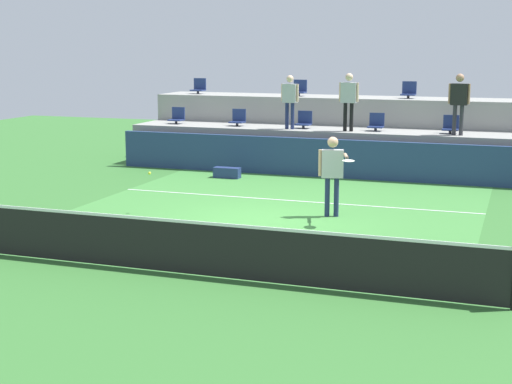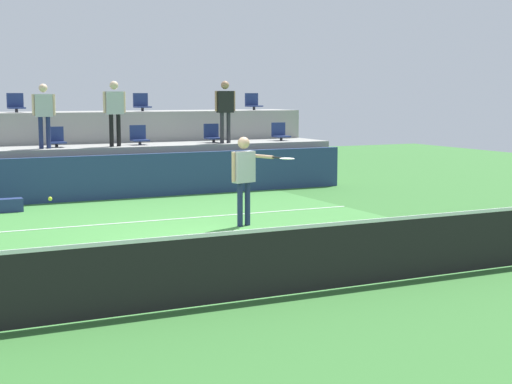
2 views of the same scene
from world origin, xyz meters
name	(u,v)px [view 2 (image 2 of 2)]	position (x,y,z in m)	size (l,w,h in m)	color
ground_plane	(203,240)	(0.00, 0.00, 0.00)	(40.00, 40.00, 0.00)	#336B2D
court_inner_paint	(183,231)	(0.00, 1.00, 0.00)	(9.00, 10.00, 0.01)	#3D7F38
court_service_line	(159,220)	(0.00, 2.40, 0.01)	(9.00, 0.06, 0.00)	white
tennis_net	(316,255)	(0.00, -4.00, 0.50)	(10.48, 0.08, 1.07)	black
sponsor_backboard	(112,177)	(0.00, 6.00, 0.55)	(13.00, 0.16, 1.10)	navy
seating_tier_lower	(99,169)	(0.00, 7.30, 0.62)	(13.00, 1.80, 1.25)	gray
seating_tier_upper	(82,149)	(0.00, 9.10, 1.05)	(13.00, 1.80, 2.10)	gray
stadium_chair_lower_mid_left	(56,139)	(-1.10, 7.23, 1.46)	(0.44, 0.40, 0.52)	#2D2D33
stadium_chair_lower_mid_right	(139,137)	(1.09, 7.23, 1.46)	(0.44, 0.40, 0.52)	#2D2D33
stadium_chair_lower_right	(212,135)	(3.22, 7.23, 1.46)	(0.44, 0.40, 0.52)	#2D2D33
stadium_chair_lower_far_right	(280,133)	(5.34, 7.23, 1.46)	(0.44, 0.40, 0.52)	#2D2D33
stadium_chair_upper_left	(16,104)	(-1.78, 9.03, 2.31)	(0.44, 0.40, 0.52)	#2D2D33
stadium_chair_upper_right	(142,104)	(1.74, 9.03, 2.31)	(0.44, 0.40, 0.52)	#2D2D33
stadium_chair_upper_far_right	(253,103)	(5.33, 9.03, 2.31)	(0.44, 0.40, 0.52)	#2D2D33
tennis_player	(245,171)	(1.32, 1.01, 1.09)	(1.00, 1.16, 1.77)	navy
spectator_leaning_on_rail	(44,110)	(-1.45, 6.85, 2.20)	(0.57, 0.24, 1.60)	navy
spectator_in_grey	(114,107)	(0.34, 6.85, 2.26)	(0.59, 0.23, 1.68)	black
spectator_in_white	(225,106)	(3.44, 6.85, 2.28)	(0.60, 0.24, 1.70)	#2D2D33
tennis_ball	(50,199)	(-2.64, 0.06, 0.90)	(0.07, 0.07, 0.07)	#CCE033
equipment_bag	(5,206)	(-2.71, 4.94, 0.15)	(0.76, 0.28, 0.30)	navy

